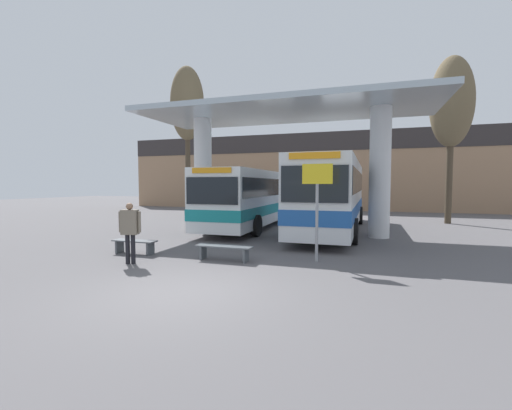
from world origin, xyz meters
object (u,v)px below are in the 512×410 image
at_px(waiting_bench_mid_platform, 224,249).
at_px(poplar_tree_behind_left, 187,105).
at_px(poplar_tree_behind_right, 452,103).
at_px(transit_bus_center_bay, 333,193).
at_px(transit_bus_left_bay, 254,196).
at_px(parked_car_street, 301,201).
at_px(pedestrian_waiting, 130,227).
at_px(waiting_bench_near_pillar, 135,244).
at_px(info_sign_platform, 317,192).

xyz_separation_m(waiting_bench_mid_platform, poplar_tree_behind_left, (-8.41, 12.70, 7.70)).
relative_size(poplar_tree_behind_left, poplar_tree_behind_right, 1.10).
height_order(transit_bus_center_bay, waiting_bench_mid_platform, transit_bus_center_bay).
height_order(transit_bus_left_bay, parked_car_street, transit_bus_left_bay).
bearing_deg(parked_car_street, poplar_tree_behind_left, -141.99).
relative_size(pedestrian_waiting, poplar_tree_behind_right, 0.18).
bearing_deg(waiting_bench_mid_platform, waiting_bench_near_pillar, 180.00).
xyz_separation_m(info_sign_platform, poplar_tree_behind_left, (-11.13, 11.97, 5.94)).
bearing_deg(poplar_tree_behind_left, waiting_bench_near_pillar, -68.01).
xyz_separation_m(transit_bus_center_bay, info_sign_platform, (0.24, -7.23, 0.19)).
height_order(waiting_bench_near_pillar, info_sign_platform, info_sign_platform).
relative_size(info_sign_platform, pedestrian_waiting, 1.64).
distance_m(poplar_tree_behind_right, parked_car_street, 12.28).
bearing_deg(transit_bus_left_bay, poplar_tree_behind_right, -155.17).
bearing_deg(waiting_bench_near_pillar, poplar_tree_behind_left, 111.99).
bearing_deg(waiting_bench_near_pillar, waiting_bench_mid_platform, 0.00).
height_order(info_sign_platform, poplar_tree_behind_right, poplar_tree_behind_right).
distance_m(pedestrian_waiting, poplar_tree_behind_right, 19.38).
bearing_deg(poplar_tree_behind_left, waiting_bench_mid_platform, -56.50).
xyz_separation_m(transit_bus_center_bay, poplar_tree_behind_right, (6.23, 5.45, 5.18)).
relative_size(waiting_bench_mid_platform, poplar_tree_behind_right, 0.18).
height_order(transit_bus_center_bay, poplar_tree_behind_left, poplar_tree_behind_left).
bearing_deg(transit_bus_center_bay, waiting_bench_near_pillar, 54.44).
bearing_deg(pedestrian_waiting, transit_bus_left_bay, 71.06).
bearing_deg(waiting_bench_near_pillar, transit_bus_center_bay, 54.11).
bearing_deg(poplar_tree_behind_right, parked_car_street, 156.03).
distance_m(transit_bus_center_bay, info_sign_platform, 7.24).
height_order(info_sign_platform, poplar_tree_behind_left, poplar_tree_behind_left).
relative_size(transit_bus_left_bay, poplar_tree_behind_left, 1.02).
relative_size(transit_bus_center_bay, parked_car_street, 2.75).
xyz_separation_m(poplar_tree_behind_left, poplar_tree_behind_right, (17.12, 0.71, -0.96)).
xyz_separation_m(transit_bus_left_bay, transit_bus_center_bay, (4.33, -0.37, 0.21)).
relative_size(waiting_bench_near_pillar, poplar_tree_behind_right, 0.16).
xyz_separation_m(info_sign_platform, pedestrian_waiting, (-5.17, -1.99, -1.01)).
relative_size(pedestrian_waiting, poplar_tree_behind_left, 0.17).
height_order(pedestrian_waiting, parked_car_street, parked_car_street).
distance_m(transit_bus_left_bay, info_sign_platform, 8.88).
distance_m(waiting_bench_mid_platform, poplar_tree_behind_left, 17.07).
bearing_deg(transit_bus_center_bay, waiting_bench_mid_platform, 72.99).
distance_m(waiting_bench_near_pillar, poplar_tree_behind_right, 19.22).
relative_size(transit_bus_center_bay, pedestrian_waiting, 6.84).
bearing_deg(waiting_bench_mid_platform, parked_car_street, 93.32).
height_order(waiting_bench_near_pillar, poplar_tree_behind_right, poplar_tree_behind_right).
distance_m(info_sign_platform, pedestrian_waiting, 5.63).
bearing_deg(transit_bus_left_bay, waiting_bench_mid_platform, 101.61).
distance_m(transit_bus_center_bay, waiting_bench_near_pillar, 9.96).
relative_size(waiting_bench_mid_platform, poplar_tree_behind_left, 0.16).
distance_m(waiting_bench_mid_platform, pedestrian_waiting, 2.85).
bearing_deg(info_sign_platform, transit_bus_center_bay, 91.87).
bearing_deg(pedestrian_waiting, transit_bus_center_bay, 46.51).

